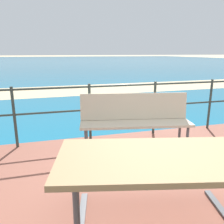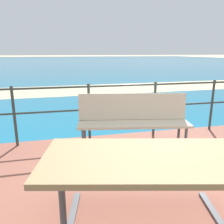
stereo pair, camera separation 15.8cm
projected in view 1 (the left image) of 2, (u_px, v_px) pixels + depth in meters
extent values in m
cube|color=#196B8E|center=(55.00, 61.00, 39.15)|extent=(90.00, 90.00, 0.01)
cube|color=tan|center=(80.00, 90.00, 9.53)|extent=(54.05, 4.09, 0.01)
cube|color=#8C704C|center=(169.00, 158.00, 1.59)|extent=(1.67, 1.02, 0.04)
cube|color=#8C704C|center=(151.00, 159.00, 2.19)|extent=(1.57, 0.60, 0.04)
cylinder|color=#4C5156|center=(76.00, 207.00, 1.66)|extent=(0.06, 0.06, 0.75)
cube|color=#BCAD93|center=(136.00, 124.00, 3.38)|extent=(1.68, 0.69, 0.04)
cube|color=#BCAD93|center=(134.00, 106.00, 3.50)|extent=(1.62, 0.36, 0.40)
cylinder|color=#4C5156|center=(86.00, 143.00, 3.23)|extent=(0.04, 0.04, 0.45)
cylinder|color=#4C5156|center=(86.00, 136.00, 3.52)|extent=(0.04, 0.04, 0.45)
cylinder|color=#4C5156|center=(187.00, 140.00, 3.35)|extent=(0.04, 0.04, 0.45)
cylinder|color=#4C5156|center=(179.00, 133.00, 3.64)|extent=(0.04, 0.04, 0.45)
cylinder|color=#2D3833|center=(15.00, 118.00, 3.54)|extent=(0.04, 0.04, 0.97)
cylinder|color=#2D3833|center=(90.00, 113.00, 3.84)|extent=(0.04, 0.04, 0.97)
cylinder|color=#2D3833|center=(154.00, 108.00, 4.14)|extent=(0.04, 0.04, 0.97)
cylinder|color=#2D3833|center=(210.00, 104.00, 4.45)|extent=(0.04, 0.04, 0.97)
cylinder|color=#2D3833|center=(124.00, 85.00, 3.88)|extent=(5.90, 0.03, 0.03)
cylinder|color=#2D3833|center=(123.00, 108.00, 3.98)|extent=(5.90, 0.03, 0.03)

